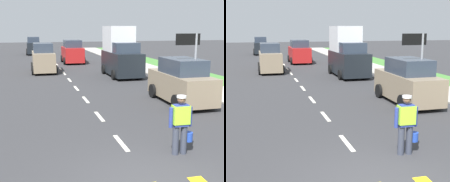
# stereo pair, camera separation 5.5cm
# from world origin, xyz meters

# --- Properties ---
(ground_plane) EXTENTS (96.00, 96.00, 0.00)m
(ground_plane) POSITION_xyz_m (0.00, 21.00, 0.00)
(ground_plane) COLOR #333335
(sidewalk_right) EXTENTS (2.40, 72.00, 0.14)m
(sidewalk_right) POSITION_xyz_m (7.20, 10.00, 0.00)
(sidewalk_right) COLOR #B2ADA3
(sidewalk_right) RESTS_ON ground
(lane_center_line) EXTENTS (0.14, 46.40, 0.01)m
(lane_center_line) POSITION_xyz_m (0.00, 25.20, 0.00)
(lane_center_line) COLOR silver
(lane_center_line) RESTS_ON ground
(road_worker) EXTENTS (0.77, 0.37, 1.67)m
(road_worker) POSITION_xyz_m (1.35, 1.49, 0.93)
(road_worker) COLOR #383D4C
(road_worker) RESTS_ON ground
(lane_direction_sign) EXTENTS (1.16, 0.11, 3.20)m
(lane_direction_sign) POSITION_xyz_m (4.32, 6.49, 2.41)
(lane_direction_sign) COLOR gray
(lane_direction_sign) RESTS_ON ground
(delivery_truck) EXTENTS (2.16, 4.60, 3.54)m
(delivery_truck) POSITION_xyz_m (3.85, 15.64, 1.61)
(delivery_truck) COLOR black
(delivery_truck) RESTS_ON ground
(car_parked_curbside) EXTENTS (1.88, 4.16, 2.07)m
(car_parked_curbside) POSITION_xyz_m (4.20, 7.03, 0.96)
(car_parked_curbside) COLOR gray
(car_parked_curbside) RESTS_ON ground
(car_oncoming_second) EXTENTS (1.88, 3.96, 2.26)m
(car_oncoming_second) POSITION_xyz_m (-1.45, 18.92, 1.05)
(car_oncoming_second) COLOR gray
(car_oncoming_second) RESTS_ON ground
(car_outgoing_far) EXTENTS (2.03, 3.82, 2.24)m
(car_outgoing_far) POSITION_xyz_m (1.63, 24.63, 1.04)
(car_outgoing_far) COLOR red
(car_outgoing_far) RESTS_ON ground
(car_oncoming_third) EXTENTS (1.90, 3.94, 2.23)m
(car_oncoming_third) POSITION_xyz_m (-1.81, 35.81, 1.04)
(car_oncoming_third) COLOR black
(car_oncoming_third) RESTS_ON ground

